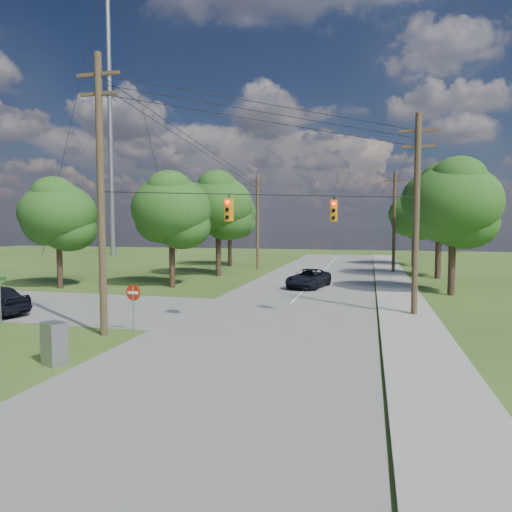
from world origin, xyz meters
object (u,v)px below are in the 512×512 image
(control_cabinet, at_px, (54,344))
(pole_north_e, at_px, (394,221))
(pole_north_w, at_px, (257,221))
(pole_ne, at_px, (416,212))
(car_main_north, at_px, (309,278))
(do_not_enter_sign, at_px, (133,297))
(pole_sw, at_px, (101,191))

(control_cabinet, bearing_deg, pole_north_e, 94.08)
(pole_north_w, bearing_deg, pole_north_e, 0.00)
(pole_ne, distance_m, car_main_north, 12.42)
(pole_north_w, xyz_separation_m, car_main_north, (7.13, -12.73, -4.41))
(do_not_enter_sign, bearing_deg, pole_ne, 35.42)
(pole_north_e, xyz_separation_m, pole_north_w, (-13.90, 0.00, 0.00))
(pole_sw, height_order, do_not_enter_sign, pole_sw)
(pole_ne, bearing_deg, pole_north_w, 122.29)
(pole_north_e, height_order, control_cabinet, pole_north_e)
(pole_ne, distance_m, do_not_enter_sign, 14.76)
(pole_ne, bearing_deg, car_main_north, 126.13)
(car_main_north, bearing_deg, pole_north_e, 73.98)
(do_not_enter_sign, bearing_deg, pole_sw, -145.52)
(pole_north_w, bearing_deg, car_main_north, -60.74)
(pole_ne, height_order, do_not_enter_sign, pole_ne)
(car_main_north, bearing_deg, do_not_enter_sign, -97.09)
(pole_north_e, xyz_separation_m, car_main_north, (-6.77, -12.73, -4.41))
(pole_north_w, distance_m, control_cabinet, 34.08)
(pole_sw, relative_size, pole_north_w, 1.20)
(pole_north_w, relative_size, control_cabinet, 6.79)
(control_cabinet, bearing_deg, pole_ne, 67.47)
(car_main_north, bearing_deg, pole_sw, -99.76)
(pole_sw, xyz_separation_m, pole_ne, (13.50, 7.60, -0.76))
(pole_north_e, bearing_deg, pole_ne, -90.00)
(pole_sw, relative_size, car_main_north, 2.40)
(car_main_north, bearing_deg, control_cabinet, -93.90)
(pole_north_e, height_order, pole_north_w, same)
(pole_ne, relative_size, control_cabinet, 7.13)
(pole_sw, distance_m, control_cabinet, 6.94)
(pole_north_w, relative_size, car_main_north, 2.00)
(pole_north_w, height_order, do_not_enter_sign, pole_north_w)
(control_cabinet, distance_m, do_not_enter_sign, 4.86)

